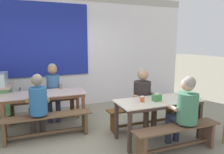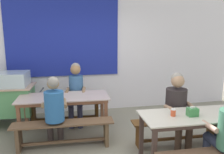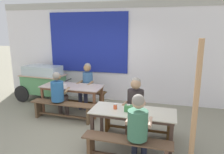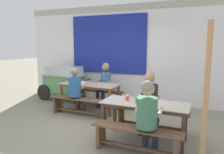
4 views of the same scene
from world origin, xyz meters
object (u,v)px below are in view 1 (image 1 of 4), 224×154
object	(u,v)px
bench_near_back	(143,114)
soup_bowl	(33,94)
dining_table_near	(159,104)
bench_near_front	(177,135)
bench_far_back	(44,106)
person_near_front	(185,108)
tissue_box	(157,98)
condiment_jar	(142,99)
bench_far_front	(47,123)
person_center_facing	(53,88)
dining_table_far	(44,97)
person_left_back_turned	(38,102)
person_right_near_table	(143,95)

from	to	relation	value
bench_near_back	soup_bowl	bearing A→B (deg)	160.54
dining_table_near	bench_near_front	world-z (taller)	dining_table_near
bench_far_back	soup_bowl	size ratio (longest dim) A/B	9.71
person_near_front	soup_bowl	xyz separation A→B (m)	(-2.28, 1.79, 0.04)
bench_near_back	person_near_front	xyz separation A→B (m)	(0.15, -1.04, 0.43)
bench_far_back	tissue_box	xyz separation A→B (m)	(1.81, -1.97, 0.51)
condiment_jar	bench_near_front	bearing A→B (deg)	-59.02
bench_far_front	person_near_front	bearing A→B (deg)	-32.18
bench_near_front	soup_bowl	xyz separation A→B (m)	(-2.10, 1.85, 0.47)
person_near_front	bench_near_back	bearing A→B (deg)	98.25
bench_far_back	person_center_facing	bearing A→B (deg)	-17.61
bench_near_front	person_near_front	bearing A→B (deg)	18.47
dining_table_far	person_left_back_turned	world-z (taller)	person_left_back_turned
dining_table_far	dining_table_near	world-z (taller)	same
person_left_back_turned	person_near_front	bearing A→B (deg)	-31.96
bench_far_back	person_near_front	distance (m)	3.20
bench_far_front	person_left_back_turned	world-z (taller)	person_left_back_turned
person_left_back_turned	person_right_near_table	bearing A→B (deg)	-11.32
bench_far_back	person_left_back_turned	xyz separation A→B (m)	(-0.17, -1.03, 0.40)
dining_table_near	bench_near_back	world-z (taller)	dining_table_near
bench_near_back	soup_bowl	size ratio (longest dim) A/B	9.79
dining_table_near	person_right_near_table	size ratio (longest dim) A/B	1.27
bench_far_back	person_left_back_turned	bearing A→B (deg)	-99.55
person_center_facing	tissue_box	xyz separation A→B (m)	(1.57, -1.89, 0.07)
person_near_front	person_right_near_table	distance (m)	1.00
dining_table_far	person_near_front	distance (m)	2.79
tissue_box	bench_near_back	bearing A→B (deg)	80.94
condiment_jar	person_right_near_table	bearing A→B (deg)	56.25
bench_far_front	condiment_jar	distance (m)	1.84
dining_table_far	person_near_front	xyz separation A→B (m)	(2.07, -1.87, 0.06)
bench_near_front	person_right_near_table	size ratio (longest dim) A/B	1.22
bench_far_front	bench_near_back	size ratio (longest dim) A/B	1.06
tissue_box	person_near_front	bearing A→B (deg)	-61.22
person_left_back_turned	dining_table_near	bearing A→B (deg)	-23.55
dining_table_near	condiment_jar	size ratio (longest dim) A/B	15.37
bench_far_back	bench_near_back	bearing A→B (deg)	-35.87
person_left_back_turned	condiment_jar	bearing A→B (deg)	-27.39
dining_table_far	bench_near_back	world-z (taller)	dining_table_far
bench_near_back	person_near_front	world-z (taller)	person_near_front
bench_near_back	dining_table_near	bearing A→B (deg)	-91.46
bench_far_back	soup_bowl	distance (m)	0.81
bench_far_back	bench_near_front	distance (m)	3.10
dining_table_near	bench_far_front	bearing A→B (deg)	156.80
condiment_jar	person_center_facing	bearing A→B (deg)	125.33
bench_near_back	bench_near_front	distance (m)	1.10
bench_near_front	condiment_jar	xyz separation A→B (m)	(-0.34, 0.56, 0.50)
person_left_back_turned	bench_far_front	bearing A→B (deg)	-28.30
person_right_near_table	tissue_box	size ratio (longest dim) A/B	8.76
bench_far_front	bench_near_back	xyz separation A→B (m)	(1.94, -0.27, -0.01)
bench_far_front	soup_bowl	bearing A→B (deg)	111.70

